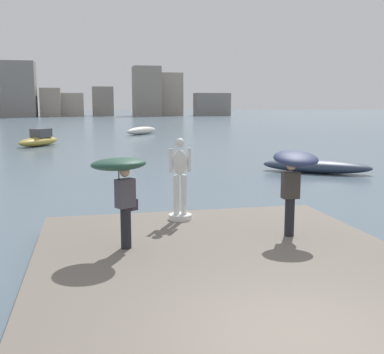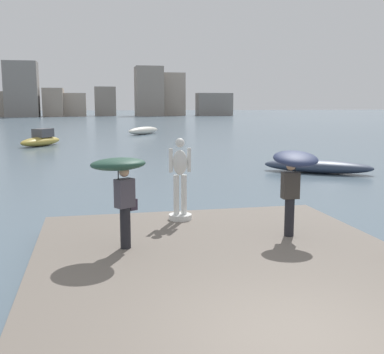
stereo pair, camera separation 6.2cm
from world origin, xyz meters
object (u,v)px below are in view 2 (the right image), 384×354
at_px(onlooker_left, 120,175).
at_px(onlooker_right, 294,169).
at_px(boat_mid, 144,131).
at_px(statue_white_figure, 180,183).
at_px(boat_near, 41,140).
at_px(boat_leftward, 317,166).

height_order(onlooker_left, onlooker_right, onlooker_right).
bearing_deg(onlooker_left, boat_mid, 83.07).
bearing_deg(statue_white_figure, boat_near, 102.27).
distance_m(boat_near, boat_leftward, 23.96).
bearing_deg(boat_near, onlooker_right, -74.54).
distance_m(onlooker_left, boat_leftward, 15.89).
height_order(onlooker_left, boat_near, onlooker_left).
xyz_separation_m(statue_white_figure, onlooker_left, (-1.68, -2.25, 0.62)).
relative_size(statue_white_figure, onlooker_right, 1.07).
bearing_deg(boat_near, statue_white_figure, -77.73).
bearing_deg(statue_white_figure, boat_mid, 85.01).
height_order(boat_near, boat_leftward, boat_near).
bearing_deg(boat_leftward, statue_white_figure, -132.34).
height_order(statue_white_figure, boat_mid, statue_white_figure).
xyz_separation_m(boat_mid, boat_leftward, (5.16, -31.62, -0.10)).
height_order(statue_white_figure, onlooker_right, statue_white_figure).
bearing_deg(onlooker_right, boat_mid, 88.20).
bearing_deg(onlooker_right, statue_white_figure, 137.53).
bearing_deg(boat_near, boat_mid, 52.83).
relative_size(statue_white_figure, boat_mid, 0.43).
relative_size(onlooker_right, boat_near, 0.43).
distance_m(onlooker_right, boat_near, 31.58).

